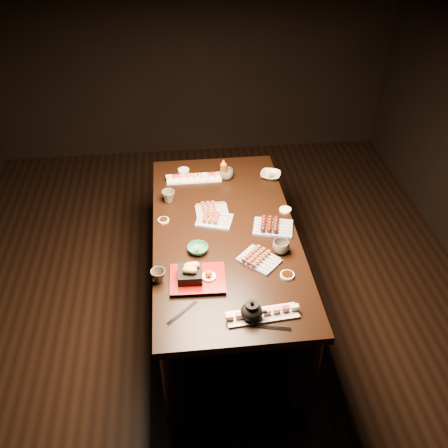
{
  "coord_description": "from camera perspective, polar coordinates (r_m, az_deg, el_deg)",
  "views": [
    {
      "loc": [
        -0.19,
        -2.32,
        2.72
      ],
      "look_at": [
        0.08,
        0.16,
        0.77
      ],
      "focal_mm": 40.0,
      "sensor_mm": 36.0,
      "label": 1
    }
  ],
  "objects": [
    {
      "name": "sushi_platter_near",
      "position": [
        2.62,
        4.42,
        -10.11
      ],
      "size": [
        0.38,
        0.14,
        0.05
      ],
      "primitive_type": null,
      "rotation": [
        0.0,
        0.0,
        0.08
      ],
      "color": "white",
      "rests_on": "dining_table"
    },
    {
      "name": "tsukune_plate",
      "position": [
        3.16,
        5.64,
        -0.07
      ],
      "size": [
        0.28,
        0.23,
        0.06
      ],
      "primitive_type": null,
      "rotation": [
        0.0,
        0.0,
        -0.24
      ],
      "color": "#828EB6",
      "rests_on": "dining_table"
    },
    {
      "name": "sauce_dish_west",
      "position": [
        3.24,
        -6.92,
        0.42
      ],
      "size": [
        0.1,
        0.1,
        0.01
      ],
      "primitive_type": "cylinder",
      "rotation": [
        0.0,
        0.0,
        -0.56
      ],
      "color": "white",
      "rests_on": "dining_table"
    },
    {
      "name": "tempura_tray",
      "position": [
        2.77,
        -3.06,
        -5.67
      ],
      "size": [
        0.32,
        0.26,
        0.11
      ],
      "primitive_type": null,
      "rotation": [
        0.0,
        0.0,
        -0.04
      ],
      "color": "black",
      "rests_on": "dining_table"
    },
    {
      "name": "teapot",
      "position": [
        2.58,
        3.18,
        -9.76
      ],
      "size": [
        0.17,
        0.17,
        0.12
      ],
      "primitive_type": null,
      "rotation": [
        0.0,
        0.0,
        -0.33
      ],
      "color": "black",
      "rests_on": "dining_table"
    },
    {
      "name": "chopsticks_se",
      "position": [
        2.59,
        5.17,
        -11.66
      ],
      "size": [
        0.22,
        0.07,
        0.01
      ],
      "primitive_type": null,
      "rotation": [
        0.0,
        0.0,
        -0.22
      ],
      "color": "black",
      "rests_on": "dining_table"
    },
    {
      "name": "teacup_far_left",
      "position": [
        3.4,
        -6.36,
        3.15
      ],
      "size": [
        0.1,
        0.1,
        0.08
      ],
      "primitive_type": "imported",
      "rotation": [
        0.0,
        0.0,
        -0.19
      ],
      "color": "#51483E",
      "rests_on": "dining_table"
    },
    {
      "name": "condiment_bottle",
      "position": [
        3.61,
        -0.06,
        6.35
      ],
      "size": [
        0.06,
        0.06,
        0.15
      ],
      "primitive_type": "cylinder",
      "rotation": [
        0.0,
        0.0,
        -0.17
      ],
      "color": "#67300D",
      "rests_on": "dining_table"
    },
    {
      "name": "sauce_dish_nw",
      "position": [
        3.73,
        -4.64,
        6.15
      ],
      "size": [
        0.1,
        0.1,
        0.01
      ],
      "primitive_type": "cylinder",
      "rotation": [
        0.0,
        0.0,
        -0.17
      ],
      "color": "white",
      "rests_on": "dining_table"
    },
    {
      "name": "edamame_bowl_cream",
      "position": [
        3.66,
        5.34,
        5.58
      ],
      "size": [
        0.19,
        0.19,
        0.04
      ],
      "primitive_type": "imported",
      "rotation": [
        0.0,
        0.0,
        -0.34
      ],
      "color": "beige",
      "rests_on": "dining_table"
    },
    {
      "name": "yakitori_plate_left",
      "position": [
        3.29,
        -1.4,
        1.74
      ],
      "size": [
        0.22,
        0.16,
        0.05
      ],
      "primitive_type": null,
      "rotation": [
        0.0,
        0.0,
        0.03
      ],
      "color": "#828EB6",
      "rests_on": "dining_table"
    },
    {
      "name": "dining_table",
      "position": [
        3.39,
        0.09,
        -5.8
      ],
      "size": [
        1.14,
        1.91,
        0.75
      ],
      "primitive_type": "cube",
      "rotation": [
        0.0,
        0.0,
        -0.14
      ],
      "color": "black",
      "rests_on": "ground"
    },
    {
      "name": "yakitori_plate_center",
      "position": [
        3.21,
        -1.1,
        0.72
      ],
      "size": [
        0.26,
        0.22,
        0.06
      ],
      "primitive_type": null,
      "rotation": [
        0.0,
        0.0,
        -0.3
      ],
      "color": "#828EB6",
      "rests_on": "dining_table"
    },
    {
      "name": "sauce_dish_se",
      "position": [
        2.85,
        7.23,
        -5.82
      ],
      "size": [
        0.11,
        0.11,
        0.01
      ],
      "primitive_type": "cylinder",
      "rotation": [
        0.0,
        0.0,
        -0.47
      ],
      "color": "white",
      "rests_on": "dining_table"
    },
    {
      "name": "sushi_platter_far",
      "position": [
        3.62,
        -3.45,
        5.42
      ],
      "size": [
        0.39,
        0.11,
        0.05
      ],
      "primitive_type": null,
      "rotation": [
        0.0,
        0.0,
        3.14
      ],
      "color": "white",
      "rests_on": "dining_table"
    },
    {
      "name": "teacup_near_left",
      "position": [
        2.81,
        -7.52,
        -5.9
      ],
      "size": [
        0.09,
        0.09,
        0.08
      ],
      "primitive_type": "imported",
      "rotation": [
        0.0,
        0.0,
        0.08
      ],
      "color": "#51483E",
      "rests_on": "dining_table"
    },
    {
      "name": "chopsticks_near",
      "position": [
        2.65,
        -4.79,
        -10.0
      ],
      "size": [
        0.17,
        0.16,
        0.01
      ],
      "primitive_type": null,
      "rotation": [
        0.0,
        0.0,
        0.76
      ],
      "color": "black",
      "rests_on": "dining_table"
    },
    {
      "name": "sauce_dish_east",
      "position": [
        3.34,
        7.02,
        1.62
      ],
      "size": [
        0.09,
        0.09,
        0.01
      ],
      "primitive_type": "cylinder",
      "rotation": [
        0.0,
        0.0,
        0.12
      ],
      "color": "white",
      "rests_on": "dining_table"
    },
    {
      "name": "teacup_far_right",
      "position": [
        3.62,
        0.28,
        5.73
      ],
      "size": [
        0.1,
        0.1,
        0.08
      ],
      "primitive_type": "imported",
      "rotation": [
        0.0,
        0.0,
        -0.0
      ],
      "color": "#51483E",
      "rests_on": "dining_table"
    },
    {
      "name": "teacup_mid_right",
      "position": [
        2.98,
        6.52,
        -2.62
      ],
      "size": [
        0.14,
        0.14,
        0.08
      ],
      "primitive_type": "imported",
      "rotation": [
        0.0,
        0.0,
        -0.56
      ],
      "color": "#51483E",
      "rests_on": "dining_table"
    },
    {
      "name": "edamame_bowl_green",
      "position": [
        2.98,
        -3.01,
        -2.87
      ],
      "size": [
        0.13,
        0.13,
        0.04
      ],
      "primitive_type": "imported",
      "rotation": [
        0.0,
        0.0,
        -0.05
      ],
      "color": "#277753",
      "rests_on": "dining_table"
    },
    {
      "name": "ground",
      "position": [
        3.58,
        -1.03,
        -11.45
      ],
      "size": [
        5.0,
        5.0,
        0.0
      ],
      "primitive_type": "plane",
      "color": "black",
      "rests_on": "ground"
    },
    {
      "name": "yakitori_plate_right",
      "position": [
        2.92,
        4.03,
        -3.84
      ],
      "size": [
        0.27,
        0.27,
        0.06
      ],
      "primitive_type": null,
      "rotation": [
        0.0,
        0.0,
        -0.78
      ],
      "color": "#828EB6",
      "rests_on": "dining_table"
    }
  ]
}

